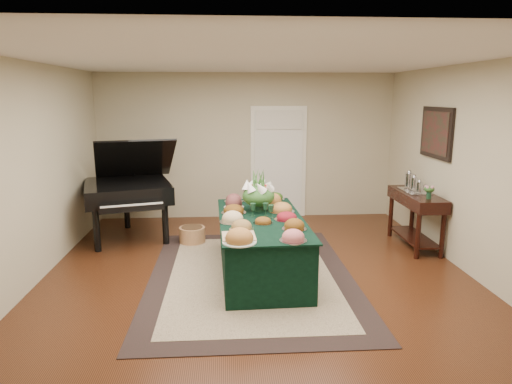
{
  "coord_description": "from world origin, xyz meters",
  "views": [
    {
      "loc": [
        -0.38,
        -5.53,
        2.29
      ],
      "look_at": [
        0.0,
        0.3,
        1.05
      ],
      "focal_mm": 32.0,
      "sensor_mm": 36.0,
      "label": 1
    }
  ],
  "objects": [
    {
      "name": "grand_piano",
      "position": [
        -1.96,
        1.77,
        0.8
      ],
      "size": [
        1.64,
        1.82,
        1.63
      ],
      "color": "black",
      "rests_on": "ground"
    },
    {
      "name": "kitchen_doorway",
      "position": [
        0.6,
        2.97,
        1.02
      ],
      "size": [
        1.05,
        0.07,
        2.1
      ],
      "color": "white",
      "rests_on": "ground"
    },
    {
      "name": "tea_service",
      "position": [
        2.5,
        1.19,
        0.96
      ],
      "size": [
        0.34,
        0.58,
        0.3
      ],
      "color": "#BABBC3",
      "rests_on": "mahogany_sideboard"
    },
    {
      "name": "buffet_table",
      "position": [
        0.05,
        0.13,
        0.37
      ],
      "size": [
        1.15,
        2.3,
        0.74
      ],
      "color": "black",
      "rests_on": "ground"
    },
    {
      "name": "green_goblets",
      "position": [
        0.08,
        0.18,
        0.83
      ],
      "size": [
        0.3,
        0.18,
        0.18
      ],
      "color": "#163823",
      "rests_on": "buffet_table"
    },
    {
      "name": "area_rug",
      "position": [
        -0.08,
        -0.01,
        0.01
      ],
      "size": [
        2.59,
        3.63,
        0.01
      ],
      "color": "black",
      "rests_on": "ground"
    },
    {
      "name": "ground",
      "position": [
        0.0,
        0.0,
        0.0
      ],
      "size": [
        6.0,
        6.0,
        0.0
      ],
      "primitive_type": "plane",
      "color": "black",
      "rests_on": "ground"
    },
    {
      "name": "floral_centerpiece",
      "position": [
        0.05,
        0.5,
        1.01
      ],
      "size": [
        0.46,
        0.46,
        0.46
      ],
      "color": "#163823",
      "rests_on": "buffet_table"
    },
    {
      "name": "pink_bouquet",
      "position": [
        2.49,
        0.64,
        0.98
      ],
      "size": [
        0.16,
        0.16,
        0.2
      ],
      "color": "#163823",
      "rests_on": "mahogany_sideboard"
    },
    {
      "name": "cutting_board",
      "position": [
        -0.26,
        -0.65,
        0.78
      ],
      "size": [
        0.38,
        0.38,
        0.1
      ],
      "color": "tan",
      "rests_on": "buffet_table"
    },
    {
      "name": "mahogany_sideboard",
      "position": [
        2.5,
        1.04,
        0.65
      ],
      "size": [
        0.45,
        1.28,
        0.84
      ],
      "color": "black",
      "rests_on": "ground"
    },
    {
      "name": "wicker_basket",
      "position": [
        -0.94,
        1.43,
        0.13
      ],
      "size": [
        0.41,
        0.41,
        0.25
      ],
      "primitive_type": "cylinder",
      "color": "#9F6940",
      "rests_on": "ground"
    },
    {
      "name": "wall_painting",
      "position": [
        2.72,
        1.04,
        1.75
      ],
      "size": [
        0.05,
        0.95,
        0.75
      ],
      "color": "black",
      "rests_on": "ground"
    },
    {
      "name": "food_platters",
      "position": [
        0.01,
        0.14,
        0.79
      ],
      "size": [
        1.03,
        2.36,
        0.14
      ],
      "color": "#BABBC3",
      "rests_on": "buffet_table"
    }
  ]
}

